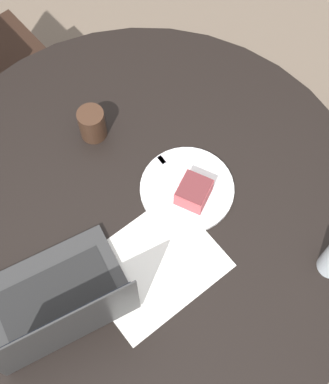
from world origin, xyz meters
TOP-DOWN VIEW (x-y plane):
  - ground_plane at (0.00, 0.00)m, footprint 12.00×12.00m
  - dining_table at (0.00, 0.00)m, footprint 1.20×1.20m
  - paper_document at (0.02, -0.16)m, footprint 0.40×0.38m
  - plate at (0.12, 0.04)m, footprint 0.24×0.24m
  - cake_slice at (0.13, 0.02)m, footprint 0.10×0.11m
  - fork at (0.09, 0.08)m, footprint 0.11×0.16m
  - coffee_glass at (-0.12, 0.23)m, footprint 0.07×0.07m
  - laptop at (-0.20, -0.24)m, footprint 0.39×0.34m

SIDE VIEW (x-z plane):
  - ground_plane at x=0.00m, z-range 0.00..0.00m
  - dining_table at x=0.00m, z-range 0.23..0.97m
  - paper_document at x=0.02m, z-range 0.74..0.74m
  - plate at x=0.12m, z-range 0.74..0.75m
  - fork at x=0.09m, z-range 0.75..0.75m
  - laptop at x=-0.20m, z-range 0.66..0.89m
  - cake_slice at x=0.13m, z-range 0.75..0.80m
  - coffee_glass at x=-0.12m, z-range 0.74..0.83m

